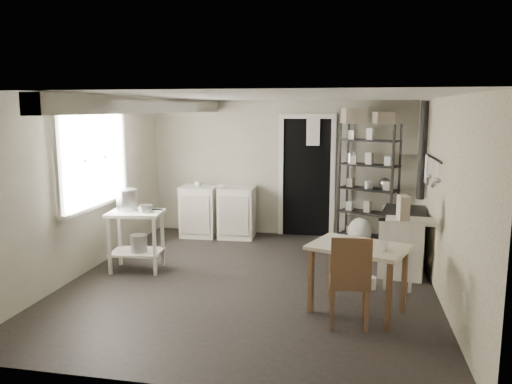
% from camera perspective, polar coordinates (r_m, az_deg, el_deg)
% --- Properties ---
extents(floor, '(5.00, 5.00, 0.00)m').
position_cam_1_polar(floor, '(6.43, -0.52, -10.15)').
color(floor, black).
rests_on(floor, ground).
extents(ceiling, '(5.00, 5.00, 0.00)m').
position_cam_1_polar(ceiling, '(6.06, -0.56, 10.79)').
color(ceiling, silver).
rests_on(ceiling, wall_back).
extents(wall_back, '(4.50, 0.02, 2.30)m').
position_cam_1_polar(wall_back, '(8.58, 2.83, 2.71)').
color(wall_back, '#B4AE99').
rests_on(wall_back, ground).
extents(wall_front, '(4.50, 0.02, 2.30)m').
position_cam_1_polar(wall_front, '(3.78, -8.24, -6.13)').
color(wall_front, '#B4AE99').
rests_on(wall_front, ground).
extents(wall_left, '(0.02, 5.00, 2.30)m').
position_cam_1_polar(wall_left, '(6.95, -19.02, 0.60)').
color(wall_left, '#B4AE99').
rests_on(wall_left, ground).
extents(wall_right, '(0.02, 5.00, 2.30)m').
position_cam_1_polar(wall_right, '(6.11, 20.61, -0.66)').
color(wall_right, '#B4AE99').
rests_on(wall_right, ground).
extents(window, '(0.12, 1.76, 1.28)m').
position_cam_1_polar(window, '(7.07, -18.16, 3.64)').
color(window, silver).
rests_on(window, wall_left).
extents(doorway, '(0.96, 0.10, 2.08)m').
position_cam_1_polar(doorway, '(8.52, 5.79, 1.60)').
color(doorway, silver).
rests_on(doorway, ground).
extents(ceiling_beam, '(0.18, 5.00, 0.18)m').
position_cam_1_polar(ceiling_beam, '(6.41, -11.27, 9.65)').
color(ceiling_beam, silver).
rests_on(ceiling_beam, ceiling).
extents(wallpaper_panel, '(0.01, 5.00, 2.30)m').
position_cam_1_polar(wallpaper_panel, '(6.11, 20.52, -0.66)').
color(wallpaper_panel, beige).
rests_on(wallpaper_panel, wall_right).
extents(utensil_rail, '(0.06, 1.20, 0.44)m').
position_cam_1_polar(utensil_rail, '(6.63, 19.47, 3.65)').
color(utensil_rail, '#B2B2B5').
rests_on(utensil_rail, wall_right).
extents(prep_table, '(0.76, 0.59, 0.81)m').
position_cam_1_polar(prep_table, '(6.93, -13.49, -5.51)').
color(prep_table, silver).
rests_on(prep_table, ground).
extents(stockpot, '(0.32, 0.32, 0.30)m').
position_cam_1_polar(stockpot, '(6.96, -14.55, -0.93)').
color(stockpot, '#B2B2B5').
rests_on(stockpot, prep_table).
extents(saucepan, '(0.23, 0.23, 0.11)m').
position_cam_1_polar(saucepan, '(6.77, -12.50, -1.91)').
color(saucepan, '#B2B2B5').
rests_on(saucepan, prep_table).
extents(bucket, '(0.28, 0.28, 0.24)m').
position_cam_1_polar(bucket, '(6.87, -13.24, -5.76)').
color(bucket, '#B2B2B5').
rests_on(bucket, prep_table).
extents(base_cabinets, '(1.34, 0.62, 0.86)m').
position_cam_1_polar(base_cabinets, '(8.52, -4.36, -2.06)').
color(base_cabinets, silver).
rests_on(base_cabinets, ground).
extents(mixing_bowl, '(0.30, 0.30, 0.06)m').
position_cam_1_polar(mixing_bowl, '(8.33, -4.04, 1.11)').
color(mixing_bowl, white).
rests_on(mixing_bowl, base_cabinets).
extents(counter_cup, '(0.15, 0.15, 0.09)m').
position_cam_1_polar(counter_cup, '(8.48, -6.67, 1.32)').
color(counter_cup, white).
rests_on(counter_cup, base_cabinets).
extents(shelf_rack, '(0.98, 0.69, 1.94)m').
position_cam_1_polar(shelf_rack, '(8.14, 12.73, 0.70)').
color(shelf_rack, black).
rests_on(shelf_rack, ground).
extents(shelf_jar, '(0.10, 0.10, 0.20)m').
position_cam_1_polar(shelf_jar, '(8.06, 11.06, 3.70)').
color(shelf_jar, white).
rests_on(shelf_jar, shelf_rack).
extents(storage_box_a, '(0.42, 0.39, 0.24)m').
position_cam_1_polar(storage_box_a, '(8.10, 11.12, 8.24)').
color(storage_box_a, '#BFB39A').
rests_on(storage_box_a, shelf_rack).
extents(storage_box_b, '(0.34, 0.33, 0.18)m').
position_cam_1_polar(storage_box_b, '(8.02, 14.32, 7.97)').
color(storage_box_b, '#BFB39A').
rests_on(storage_box_b, shelf_rack).
extents(stove, '(0.72, 1.10, 0.81)m').
position_cam_1_polar(stove, '(7.03, 16.50, -5.08)').
color(stove, silver).
rests_on(stove, ground).
extents(stovepipe, '(0.11, 0.11, 1.45)m').
position_cam_1_polar(stovepipe, '(7.32, 18.52, 4.52)').
color(stovepipe, black).
rests_on(stovepipe, stove).
extents(side_ledge, '(0.61, 0.37, 0.90)m').
position_cam_1_polar(side_ledge, '(6.20, 17.12, -7.17)').
color(side_ledge, silver).
rests_on(side_ledge, ground).
extents(oats_box, '(0.14, 0.20, 0.28)m').
position_cam_1_polar(oats_box, '(6.00, 16.46, -1.97)').
color(oats_box, '#BFB39A').
rests_on(oats_box, side_ledge).
extents(work_table, '(1.16, 0.99, 0.74)m').
position_cam_1_polar(work_table, '(5.50, 11.55, -9.62)').
color(work_table, beige).
rests_on(work_table, ground).
extents(table_cup, '(0.13, 0.13, 0.09)m').
position_cam_1_polar(table_cup, '(5.24, 14.41, -5.80)').
color(table_cup, white).
rests_on(table_cup, work_table).
extents(chair, '(0.42, 0.44, 0.95)m').
position_cam_1_polar(chair, '(5.16, 10.62, -9.66)').
color(chair, brown).
rests_on(chair, ground).
extents(flour_sack, '(0.46, 0.42, 0.45)m').
position_cam_1_polar(flour_sack, '(8.14, 11.77, -4.37)').
color(flour_sack, silver).
rests_on(flour_sack, ground).
extents(floor_crock, '(0.14, 0.14, 0.15)m').
position_cam_1_polar(floor_crock, '(6.31, 13.02, -10.09)').
color(floor_crock, white).
rests_on(floor_crock, ground).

